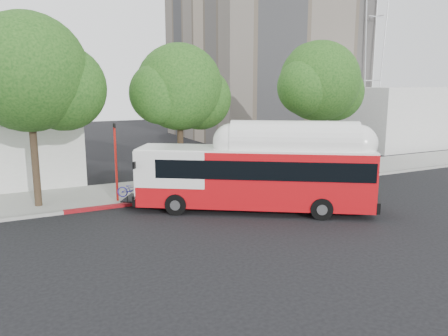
{
  "coord_description": "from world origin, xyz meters",
  "views": [
    {
      "loc": [
        -10.14,
        -18.12,
        6.24
      ],
      "look_at": [
        0.4,
        3.0,
        1.74
      ],
      "focal_mm": 35.0,
      "sensor_mm": 36.0,
      "label": 1
    }
  ],
  "objects": [
    {
      "name": "street_tree_right",
      "position": [
        9.44,
        5.86,
        6.26
      ],
      "size": [
        6.21,
        5.4,
        9.18
      ],
      "color": "#2D2116",
      "rests_on": "ground"
    },
    {
      "name": "street_tree_left",
      "position": [
        -8.53,
        5.56,
        6.6
      ],
      "size": [
        6.67,
        5.8,
        9.74
      ],
      "color": "#2D2116",
      "rests_on": "ground"
    },
    {
      "name": "transit_bus",
      "position": [
        0.74,
        0.16,
        1.71
      ],
      "size": [
        11.51,
        8.49,
        3.65
      ],
      "rotation": [
        0.0,
        0.0,
        -0.58
      ],
      "color": "red",
      "rests_on": "ground"
    },
    {
      "name": "sidewalk",
      "position": [
        0.0,
        6.5,
        0.07
      ],
      "size": [
        60.0,
        5.0,
        0.15
      ],
      "primitive_type": "cube",
      "color": "gray",
      "rests_on": "ground"
    },
    {
      "name": "signal_pole",
      "position": [
        -5.14,
        4.68,
        2.2
      ],
      "size": [
        0.12,
        0.41,
        4.3
      ],
      "color": "#AF1812",
      "rests_on": "ground"
    },
    {
      "name": "red_curb_segment",
      "position": [
        -3.0,
        3.9,
        0.08
      ],
      "size": [
        10.0,
        0.32,
        0.16
      ],
      "primitive_type": "cube",
      "color": "maroon",
      "rests_on": "ground"
    },
    {
      "name": "curb_strip",
      "position": [
        0.0,
        3.9,
        0.07
      ],
      "size": [
        60.0,
        0.3,
        0.15
      ],
      "primitive_type": "cube",
      "color": "gray",
      "rests_on": "ground"
    },
    {
      "name": "street_tree_mid",
      "position": [
        -0.59,
        6.06,
        5.91
      ],
      "size": [
        5.75,
        5.0,
        8.62
      ],
      "color": "#2D2116",
      "rests_on": "ground"
    },
    {
      "name": "horizon_block",
      "position": [
        30.0,
        16.0,
        3.0
      ],
      "size": [
        20.0,
        12.0,
        6.0
      ],
      "primitive_type": "cube",
      "color": "silver",
      "rests_on": "ground"
    },
    {
      "name": "ground",
      "position": [
        0.0,
        0.0,
        0.0
      ],
      "size": [
        120.0,
        120.0,
        0.0
      ],
      "primitive_type": "plane",
      "color": "black",
      "rests_on": "ground"
    }
  ]
}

